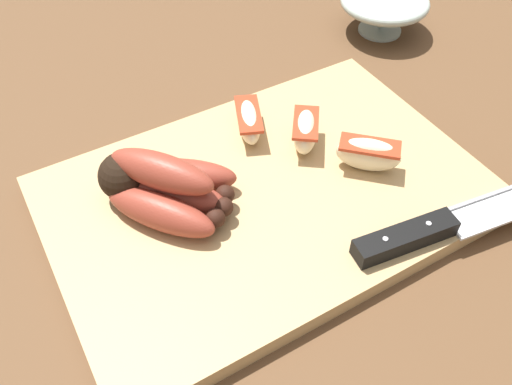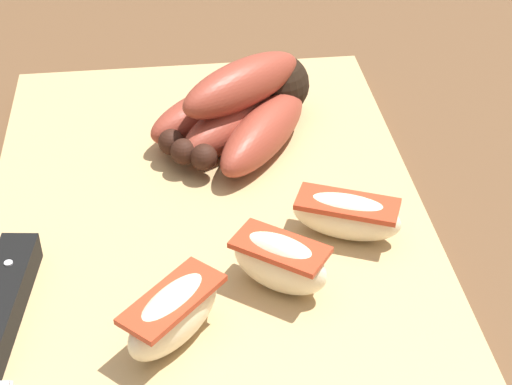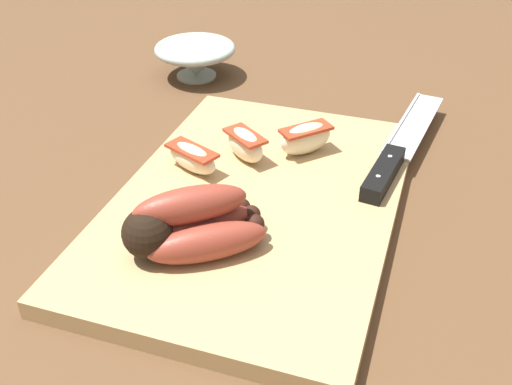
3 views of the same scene
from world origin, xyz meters
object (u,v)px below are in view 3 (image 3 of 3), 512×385
object	(u,v)px
apple_wedge_near	(306,138)
apple_wedge_middle	(245,144)
chefs_knife	(395,155)
apple_wedge_far	(192,157)
banana_bunch	(190,224)
ceramic_bowl	(195,58)

from	to	relation	value
apple_wedge_near	apple_wedge_middle	bearing A→B (deg)	-60.32
chefs_knife	apple_wedge_far	size ratio (longest dim) A/B	3.92
apple_wedge_far	banana_bunch	bearing A→B (deg)	22.54
apple_wedge_far	ceramic_bowl	world-z (taller)	same
apple_wedge_far	ceramic_bowl	bearing A→B (deg)	-157.53
apple_wedge_far	ceramic_bowl	size ratio (longest dim) A/B	0.59
banana_bunch	apple_wedge_far	world-z (taller)	banana_bunch
ceramic_bowl	apple_wedge_middle	bearing A→B (deg)	34.31
banana_bunch	ceramic_bowl	distance (m)	0.44
apple_wedge_near	ceramic_bowl	distance (m)	0.30
apple_wedge_middle	apple_wedge_near	bearing A→B (deg)	119.68
apple_wedge_middle	ceramic_bowl	bearing A→B (deg)	-145.69
chefs_knife	ceramic_bowl	xyz separation A→B (m)	(-0.19, -0.33, 0.00)
ceramic_bowl	apple_wedge_far	bearing A→B (deg)	22.47
chefs_knife	apple_wedge_middle	world-z (taller)	apple_wedge_middle
chefs_knife	apple_wedge_near	bearing A→B (deg)	-80.46
banana_bunch	ceramic_bowl	xyz separation A→B (m)	(-0.40, -0.17, -0.01)
ceramic_bowl	apple_wedge_near	bearing A→B (deg)	47.71
chefs_knife	ceramic_bowl	size ratio (longest dim) A/B	2.31
apple_wedge_near	apple_wedge_far	bearing A→B (deg)	-55.04
apple_wedge_near	apple_wedge_far	size ratio (longest dim) A/B	0.89
chefs_knife	apple_wedge_middle	distance (m)	0.17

